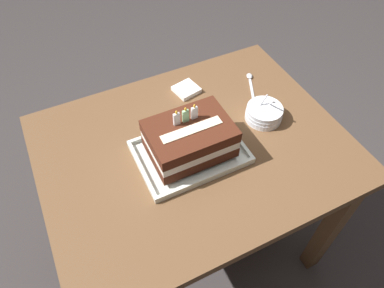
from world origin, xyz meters
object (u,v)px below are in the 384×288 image
(foil_tray, at_px, (190,153))
(serving_spoon_near_tray, at_px, (250,80))
(birthday_cake, at_px, (190,138))
(bowl_stack, at_px, (264,113))
(napkin_pile, at_px, (186,90))

(foil_tray, height_order, serving_spoon_near_tray, foil_tray)
(foil_tray, relative_size, birthday_cake, 1.34)
(foil_tray, xyz_separation_m, serving_spoon_near_tray, (0.38, 0.23, -0.00))
(bowl_stack, relative_size, napkin_pile, 1.29)
(serving_spoon_near_tray, bearing_deg, bowl_stack, -109.09)
(serving_spoon_near_tray, bearing_deg, napkin_pile, 167.46)
(birthday_cake, relative_size, bowl_stack, 1.98)
(foil_tray, distance_m, napkin_pile, 0.31)
(birthday_cake, height_order, serving_spoon_near_tray, birthday_cake)
(bowl_stack, distance_m, serving_spoon_near_tray, 0.21)
(bowl_stack, relative_size, serving_spoon_near_tray, 0.87)
(serving_spoon_near_tray, height_order, napkin_pile, napkin_pile)
(napkin_pile, bearing_deg, bowl_stack, -53.55)
(birthday_cake, xyz_separation_m, bowl_stack, (0.31, 0.03, -0.05))
(napkin_pile, bearing_deg, birthday_cake, -113.38)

